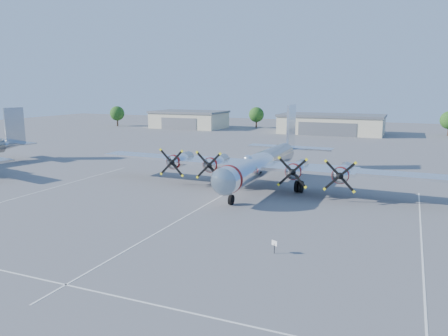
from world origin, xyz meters
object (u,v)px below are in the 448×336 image
at_px(hangar_center, 331,124).
at_px(main_bomber_b29, 263,185).
at_px(tree_far_west, 117,113).
at_px(tree_west, 256,115).
at_px(info_placard, 274,244).
at_px(hangar_west, 189,119).

relative_size(hangar_center, main_bomber_b29, 0.62).
height_order(tree_far_west, main_bomber_b29, tree_far_west).
distance_m(tree_west, main_bomber_b29, 83.09).
distance_m(hangar_center, info_placard, 93.81).
bearing_deg(hangar_west, hangar_center, -0.00).
height_order(hangar_center, main_bomber_b29, hangar_center).
xyz_separation_m(hangar_center, info_placard, (11.20, -93.12, -1.96)).
xyz_separation_m(hangar_west, tree_far_west, (-25.00, -3.96, 1.51)).
relative_size(tree_far_west, main_bomber_b29, 0.14).
relative_size(hangar_west, hangar_center, 0.79).
bearing_deg(hangar_center, info_placard, -83.14).
xyz_separation_m(tree_far_west, main_bomber_b29, (72.75, -66.20, -4.22)).
relative_size(tree_far_west, info_placard, 6.23).
xyz_separation_m(hangar_center, tree_west, (-25.00, 8.04, 1.51)).
relative_size(hangar_west, main_bomber_b29, 0.49).
height_order(tree_west, info_placard, tree_west).
bearing_deg(info_placard, tree_far_west, 157.18).
bearing_deg(hangar_west, main_bomber_b29, -55.76).
height_order(hangar_west, tree_far_west, tree_far_west).
distance_m(hangar_west, hangar_center, 45.00).
bearing_deg(hangar_center, tree_far_west, -176.76).
bearing_deg(tree_far_west, hangar_west, 9.01).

